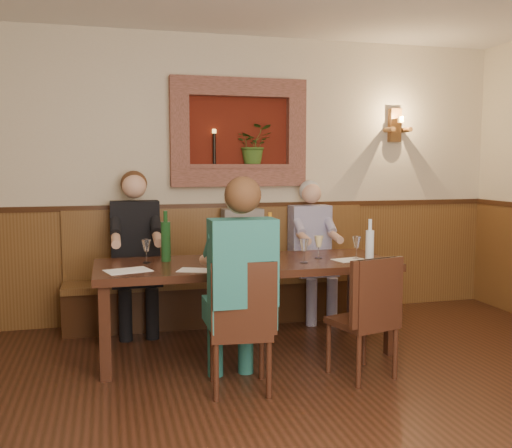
{
  "coord_description": "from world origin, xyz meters",
  "views": [
    {
      "loc": [
        -1.08,
        -2.6,
        1.54
      ],
      "look_at": [
        0.1,
        1.9,
        1.05
      ],
      "focal_mm": 40.0,
      "sensor_mm": 36.0,
      "label": 1
    }
  ],
  "objects_px": {
    "person_bench_left": "(136,265)",
    "wine_bottle_green_b": "(166,240)",
    "chair_near_right": "(363,342)",
    "chair_near_left": "(240,353)",
    "person_bench_right": "(312,262)",
    "spittoon_bucket": "(223,248)",
    "person_chair_front": "(239,303)",
    "water_bottle": "(370,246)",
    "wine_bottle_green_a": "(270,241)",
    "dining_table": "(246,271)",
    "person_bench_mid": "(245,266)",
    "bench": "(223,288)"
  },
  "relations": [
    {
      "from": "person_bench_mid",
      "to": "person_bench_right",
      "type": "xyz_separation_m",
      "value": [
        0.7,
        -0.0,
        0.01
      ]
    },
    {
      "from": "wine_bottle_green_b",
      "to": "dining_table",
      "type": "bearing_deg",
      "value": -16.21
    },
    {
      "from": "person_bench_right",
      "to": "person_chair_front",
      "type": "distance_m",
      "value": 1.97
    },
    {
      "from": "chair_near_right",
      "to": "wine_bottle_green_b",
      "type": "relative_size",
      "value": 2.16
    },
    {
      "from": "person_bench_left",
      "to": "wine_bottle_green_a",
      "type": "relative_size",
      "value": 3.74
    },
    {
      "from": "spittoon_bucket",
      "to": "wine_bottle_green_a",
      "type": "distance_m",
      "value": 0.41
    },
    {
      "from": "person_bench_right",
      "to": "spittoon_bucket",
      "type": "relative_size",
      "value": 5.32
    },
    {
      "from": "dining_table",
      "to": "person_chair_front",
      "type": "relative_size",
      "value": 1.64
    },
    {
      "from": "bench",
      "to": "chair_near_left",
      "type": "relative_size",
      "value": 3.27
    },
    {
      "from": "dining_table",
      "to": "person_bench_left",
      "type": "bearing_deg",
      "value": 135.02
    },
    {
      "from": "person_bench_mid",
      "to": "water_bottle",
      "type": "bearing_deg",
      "value": -59.44
    },
    {
      "from": "person_bench_left",
      "to": "wine_bottle_green_b",
      "type": "relative_size",
      "value": 3.58
    },
    {
      "from": "chair_near_left",
      "to": "person_bench_left",
      "type": "bearing_deg",
      "value": 117.15
    },
    {
      "from": "chair_near_left",
      "to": "person_bench_mid",
      "type": "height_order",
      "value": "person_bench_mid"
    },
    {
      "from": "chair_near_right",
      "to": "person_bench_right",
      "type": "height_order",
      "value": "person_bench_right"
    },
    {
      "from": "person_bench_left",
      "to": "water_bottle",
      "type": "height_order",
      "value": "person_bench_left"
    },
    {
      "from": "dining_table",
      "to": "spittoon_bucket",
      "type": "xyz_separation_m",
      "value": [
        -0.2,
        -0.06,
        0.2
      ]
    },
    {
      "from": "dining_table",
      "to": "bench",
      "type": "height_order",
      "value": "bench"
    },
    {
      "from": "wine_bottle_green_b",
      "to": "chair_near_right",
      "type": "bearing_deg",
      "value": -35.98
    },
    {
      "from": "chair_near_right",
      "to": "wine_bottle_green_b",
      "type": "xyz_separation_m",
      "value": [
        -1.31,
        0.95,
        0.66
      ]
    },
    {
      "from": "person_chair_front",
      "to": "spittoon_bucket",
      "type": "distance_m",
      "value": 0.77
    },
    {
      "from": "bench",
      "to": "wine_bottle_green_a",
      "type": "relative_size",
      "value": 7.58
    },
    {
      "from": "person_bench_mid",
      "to": "person_bench_right",
      "type": "height_order",
      "value": "person_bench_right"
    },
    {
      "from": "person_bench_right",
      "to": "spittoon_bucket",
      "type": "height_order",
      "value": "person_bench_right"
    },
    {
      "from": "dining_table",
      "to": "spittoon_bucket",
      "type": "distance_m",
      "value": 0.29
    },
    {
      "from": "wine_bottle_green_a",
      "to": "wine_bottle_green_b",
      "type": "relative_size",
      "value": 0.96
    },
    {
      "from": "bench",
      "to": "wine_bottle_green_a",
      "type": "bearing_deg",
      "value": -77.33
    },
    {
      "from": "water_bottle",
      "to": "wine_bottle_green_b",
      "type": "bearing_deg",
      "value": 159.87
    },
    {
      "from": "spittoon_bucket",
      "to": "wine_bottle_green_a",
      "type": "height_order",
      "value": "wine_bottle_green_a"
    },
    {
      "from": "chair_near_right",
      "to": "water_bottle",
      "type": "xyz_separation_m",
      "value": [
        0.23,
        0.39,
        0.64
      ]
    },
    {
      "from": "chair_near_left",
      "to": "person_bench_right",
      "type": "height_order",
      "value": "person_bench_right"
    },
    {
      "from": "water_bottle",
      "to": "wine_bottle_green_a",
      "type": "bearing_deg",
      "value": 150.66
    },
    {
      "from": "chair_near_left",
      "to": "chair_near_right",
      "type": "height_order",
      "value": "chair_near_left"
    },
    {
      "from": "chair_near_right",
      "to": "water_bottle",
      "type": "relative_size",
      "value": 2.48
    },
    {
      "from": "wine_bottle_green_a",
      "to": "water_bottle",
      "type": "distance_m",
      "value": 0.81
    },
    {
      "from": "spittoon_bucket",
      "to": "person_chair_front",
      "type": "bearing_deg",
      "value": -92.84
    },
    {
      "from": "bench",
      "to": "wine_bottle_green_b",
      "type": "distance_m",
      "value": 1.15
    },
    {
      "from": "wine_bottle_green_b",
      "to": "water_bottle",
      "type": "distance_m",
      "value": 1.64
    },
    {
      "from": "spittoon_bucket",
      "to": "wine_bottle_green_a",
      "type": "relative_size",
      "value": 0.66
    },
    {
      "from": "dining_table",
      "to": "wine_bottle_green_b",
      "type": "relative_size",
      "value": 5.8
    },
    {
      "from": "person_bench_left",
      "to": "wine_bottle_green_b",
      "type": "distance_m",
      "value": 0.75
    },
    {
      "from": "wine_bottle_green_a",
      "to": "dining_table",
      "type": "bearing_deg",
      "value": -176.2
    },
    {
      "from": "person_bench_left",
      "to": "person_chair_front",
      "type": "height_order",
      "value": "person_bench_left"
    },
    {
      "from": "dining_table",
      "to": "person_bench_left",
      "type": "distance_m",
      "value": 1.18
    },
    {
      "from": "person_bench_mid",
      "to": "water_bottle",
      "type": "distance_m",
      "value": 1.46
    },
    {
      "from": "dining_table",
      "to": "person_bench_mid",
      "type": "distance_m",
      "value": 0.87
    },
    {
      "from": "water_bottle",
      "to": "person_bench_mid",
      "type": "bearing_deg",
      "value": 120.56
    },
    {
      "from": "chair_near_right",
      "to": "person_bench_mid",
      "type": "bearing_deg",
      "value": 91.63
    },
    {
      "from": "person_bench_right",
      "to": "spittoon_bucket",
      "type": "xyz_separation_m",
      "value": [
        -1.09,
        -0.9,
        0.31
      ]
    },
    {
      "from": "person_bench_right",
      "to": "wine_bottle_green_b",
      "type": "height_order",
      "value": "person_bench_right"
    }
  ]
}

